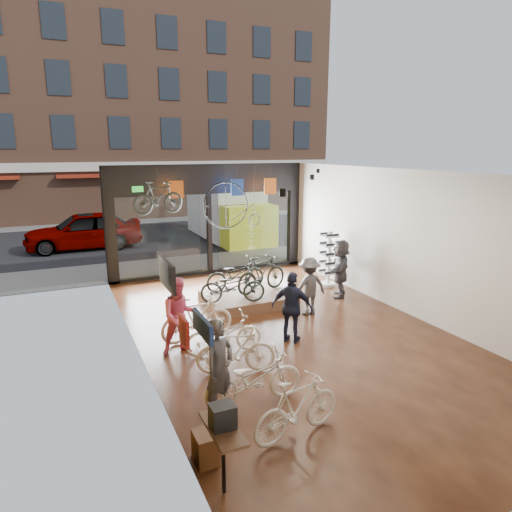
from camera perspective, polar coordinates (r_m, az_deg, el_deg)
ground_plane at (r=11.14m, az=4.24°, el=-9.62°), size 7.00×12.00×0.04m
ceiling at (r=10.28m, az=4.61°, el=10.51°), size 7.00×12.00×0.04m
wall_left at (r=9.43m, az=-14.77°, el=-1.97°), size 0.04×12.00×3.80m
wall_right at (r=12.58m, az=18.67°, el=1.53°), size 0.04×12.00×3.80m
storefront at (r=15.98m, az=-5.90°, el=4.54°), size 7.00×0.26×3.80m
exit_sign at (r=15.15m, az=-14.59°, el=8.10°), size 0.35×0.06×0.18m
street_road at (r=24.89m, az=-12.34°, el=2.98°), size 30.00×18.00×0.02m
sidewalk_near at (r=17.46m, az=-7.00°, el=-0.90°), size 30.00×2.40×0.12m
sidewalk_far at (r=28.75m, az=-14.02°, el=4.39°), size 30.00×2.00×0.12m
opposite_building at (r=31.02m, az=-15.64°, el=17.80°), size 26.00×5.00×14.00m
street_car at (r=21.33m, az=-20.74°, el=3.02°), size 4.86×1.95×1.65m
box_truck at (r=21.63m, az=-3.06°, el=5.54°), size 2.37×7.11×2.80m
floor_bike_1 at (r=7.31m, az=5.19°, el=-18.34°), size 1.66×0.72×0.96m
floor_bike_2 at (r=8.09m, az=-0.27°, el=-15.07°), size 1.79×0.66×0.94m
floor_bike_3 at (r=9.10m, az=-2.51°, el=-11.70°), size 1.63×0.85×0.94m
floor_bike_4 at (r=9.92m, az=-4.04°, el=-9.70°), size 1.72×0.72×0.88m
floor_bike_5 at (r=10.61m, az=-7.36°, el=-7.76°), size 1.77×0.63×1.04m
display_platform at (r=13.01m, az=-1.03°, el=-5.37°), size 2.40×1.80×0.30m
display_bike_left at (r=12.13m, az=-2.94°, el=-3.80°), size 1.81×1.05×0.90m
display_bike_mid at (r=13.00m, az=0.71°, el=-2.26°), size 1.81×0.95×1.05m
display_bike_right at (r=13.18m, az=-2.58°, el=-2.32°), size 1.80×0.66×0.94m
customer_0 at (r=7.68m, az=-4.61°, el=-13.68°), size 0.73×0.66×1.66m
customer_1 at (r=9.89m, az=-9.48°, el=-7.39°), size 0.84×0.66×1.70m
customer_2 at (r=10.36m, az=4.55°, el=-6.43°), size 0.97×0.96×1.65m
customer_3 at (r=12.09m, az=6.66°, el=-3.78°), size 1.04×0.63×1.56m
customer_5 at (r=13.69m, az=10.51°, el=-1.52°), size 1.39×1.58×1.73m
sunglasses_rack at (r=14.70m, az=9.04°, el=-0.41°), size 0.62×0.56×1.74m
wall_merch at (r=6.46m, az=-7.77°, el=-14.60°), size 0.40×2.40×2.60m
penny_farthing at (r=14.69m, az=-2.63°, el=6.19°), size 1.88×0.06×1.50m
hung_bike at (r=13.58m, az=-12.14°, el=7.14°), size 1.64×0.85×0.95m
jersey_left at (r=14.71m, az=-9.91°, el=8.18°), size 0.45×0.03×0.55m
jersey_mid at (r=15.35m, az=-2.34°, el=8.57°), size 0.45×0.03×0.55m
jersey_right at (r=15.84m, az=1.79°, el=8.72°), size 0.45×0.03×0.55m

